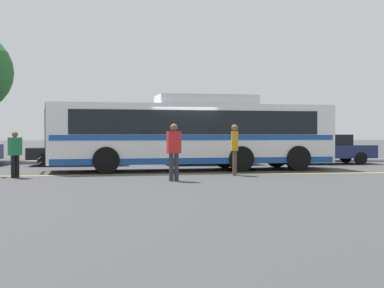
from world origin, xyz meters
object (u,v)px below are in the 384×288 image
parked_car_1 (77,151)px  pedestrian_0 (174,148)px  transit_bus (192,133)px  parked_car_3 (326,149)px  parked_car_2 (210,150)px  pedestrian_2 (15,152)px  pedestrian_1 (235,146)px

parked_car_1 → pedestrian_0: 9.66m
transit_bus → pedestrian_0: 5.00m
transit_bus → pedestrian_0: transit_bus is taller
parked_car_3 → pedestrian_0: size_ratio=2.58×
parked_car_2 → pedestrian_0: size_ratio=2.49×
parked_car_3 → pedestrian_2: 15.12m
parked_car_3 → pedestrian_1: 8.93m
parked_car_2 → pedestrian_1: 6.76m
parked_car_1 → parked_car_2: 6.30m
pedestrian_2 → transit_bus: bearing=157.3°
parked_car_1 → parked_car_2: (6.30, -0.06, 0.03)m
transit_bus → pedestrian_1: transit_bus is taller
parked_car_2 → pedestrian_0: pedestrian_0 is taller
parked_car_1 → parked_car_3: size_ratio=0.95×
parked_car_1 → pedestrian_0: size_ratio=2.45×
parked_car_2 → pedestrian_2: bearing=130.7°
parked_car_3 → pedestrian_1: size_ratio=2.56×
parked_car_3 → pedestrian_2: bearing=115.5°
pedestrian_1 → pedestrian_2: pedestrian_1 is taller
pedestrian_1 → pedestrian_2: bearing=-81.2°
transit_bus → pedestrian_0: size_ratio=6.59×
transit_bus → parked_car_1: bearing=45.7°
transit_bus → parked_car_3: (7.10, 3.89, -0.80)m
parked_car_1 → pedestrian_2: size_ratio=2.81×
parked_car_3 → parked_car_1: bearing=87.7°
parked_car_3 → transit_bus: bearing=117.0°
pedestrian_1 → parked_car_2: bearing=-173.8°
pedestrian_0 → pedestrian_2: (-5.20, 1.83, -0.15)m
transit_bus → parked_car_3: transit_bus is taller
parked_car_2 → parked_car_3: parked_car_3 is taller
parked_car_2 → pedestrian_1: (-0.12, -6.75, 0.33)m
pedestrian_1 → pedestrian_2: size_ratio=1.16×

